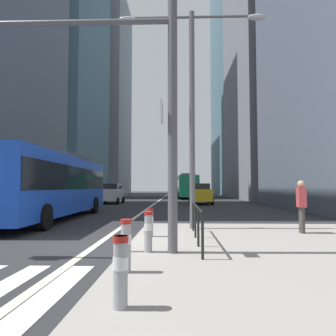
% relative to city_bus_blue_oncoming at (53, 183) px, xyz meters
% --- Properties ---
extents(ground_plane, '(160.00, 160.00, 0.00)m').
position_rel_city_bus_blue_oncoming_xyz_m(ground_plane, '(4.01, 13.30, -1.84)').
color(ground_plane, '#28282B').
extents(median_island, '(9.00, 10.00, 0.15)m').
position_rel_city_bus_blue_oncoming_xyz_m(median_island, '(9.51, -7.70, -1.76)').
color(median_island, gray).
rests_on(median_island, ground).
extents(lane_centre_line, '(0.20, 80.00, 0.01)m').
position_rel_city_bus_blue_oncoming_xyz_m(lane_centre_line, '(4.01, 23.30, -1.83)').
color(lane_centre_line, beige).
rests_on(lane_centre_line, ground).
extents(office_tower_left_mid, '(10.03, 19.13, 54.06)m').
position_rel_city_bus_blue_oncoming_xyz_m(office_tower_left_mid, '(-11.99, 34.59, 25.19)').
color(office_tower_left_mid, slate).
rests_on(office_tower_left_mid, ground).
extents(office_tower_left_far, '(12.55, 17.15, 45.26)m').
position_rel_city_bus_blue_oncoming_xyz_m(office_tower_left_far, '(-11.99, 55.71, 20.80)').
color(office_tower_left_far, gray).
rests_on(office_tower_left_far, ground).
extents(office_tower_right_mid, '(13.71, 19.54, 56.24)m').
position_rel_city_bus_blue_oncoming_xyz_m(office_tower_right_mid, '(21.01, 28.60, 26.28)').
color(office_tower_right_mid, gray).
rests_on(office_tower_right_mid, ground).
extents(office_tower_right_far, '(12.76, 23.91, 54.97)m').
position_rel_city_bus_blue_oncoming_xyz_m(office_tower_right_far, '(21.01, 52.53, 25.65)').
color(office_tower_right_far, slate).
rests_on(office_tower_right_far, ground).
extents(city_bus_blue_oncoming, '(2.90, 12.14, 3.40)m').
position_rel_city_bus_blue_oncoming_xyz_m(city_bus_blue_oncoming, '(0.00, 0.00, 0.00)').
color(city_bus_blue_oncoming, blue).
rests_on(city_bus_blue_oncoming, ground).
extents(city_bus_red_receding, '(2.89, 11.10, 3.40)m').
position_rel_city_bus_blue_oncoming_xyz_m(city_bus_red_receding, '(7.54, 28.78, -0.00)').
color(city_bus_red_receding, '#198456').
rests_on(city_bus_red_receding, ground).
extents(car_oncoming_mid, '(2.09, 4.05, 1.94)m').
position_rel_city_bus_blue_oncoming_xyz_m(car_oncoming_mid, '(-0.24, 15.12, -0.85)').
color(car_oncoming_mid, silver).
rests_on(car_oncoming_mid, ground).
extents(car_receding_near, '(2.12, 4.63, 1.94)m').
position_rel_city_bus_blue_oncoming_xyz_m(car_receding_near, '(8.40, 14.31, -0.85)').
color(car_receding_near, gold).
rests_on(car_receding_near, ground).
extents(car_receding_far, '(2.09, 4.09, 1.94)m').
position_rel_city_bus_blue_oncoming_xyz_m(car_receding_far, '(7.91, 52.85, -0.85)').
color(car_receding_far, black).
rests_on(car_receding_far, ground).
extents(traffic_signal_gantry, '(6.19, 0.65, 6.00)m').
position_rel_city_bus_blue_oncoming_xyz_m(traffic_signal_gantry, '(4.12, -8.42, 2.28)').
color(traffic_signal_gantry, '#515156').
rests_on(traffic_signal_gantry, median_island).
extents(street_lamp_post, '(5.50, 0.32, 8.00)m').
position_rel_city_bus_blue_oncoming_xyz_m(street_lamp_post, '(6.82, -4.22, 3.45)').
color(street_lamp_post, '#56565B').
rests_on(street_lamp_post, median_island).
extents(bollard_front, '(0.20, 0.20, 0.88)m').
position_rel_city_bus_blue_oncoming_xyz_m(bollard_front, '(5.60, -11.70, -1.20)').
color(bollard_front, '#99999E').
rests_on(bollard_front, median_island).
extents(bollard_left, '(0.20, 0.20, 0.92)m').
position_rel_city_bus_blue_oncoming_xyz_m(bollard_left, '(5.39, -10.07, -1.18)').
color(bollard_left, '#99999E').
rests_on(bollard_left, median_island).
extents(bollard_right, '(0.20, 0.20, 0.92)m').
position_rel_city_bus_blue_oncoming_xyz_m(bollard_right, '(5.63, -8.37, -1.18)').
color(bollard_right, '#99999E').
rests_on(bollard_right, median_island).
extents(bollard_back, '(0.20, 0.20, 0.84)m').
position_rel_city_bus_blue_oncoming_xyz_m(bollard_back, '(5.47, -6.11, -1.22)').
color(bollard_back, '#99999E').
rests_on(bollard_back, median_island).
extents(pedestrian_railing, '(0.06, 4.24, 0.98)m').
position_rel_city_bus_blue_oncoming_xyz_m(pedestrian_railing, '(6.81, -6.97, -0.96)').
color(pedestrian_railing, black).
rests_on(pedestrian_railing, median_island).
extents(pedestrian_waiting, '(0.29, 0.41, 1.69)m').
position_rel_city_bus_blue_oncoming_xyz_m(pedestrian_waiting, '(10.30, -5.24, -0.75)').
color(pedestrian_waiting, '#423D38').
rests_on(pedestrian_waiting, median_island).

